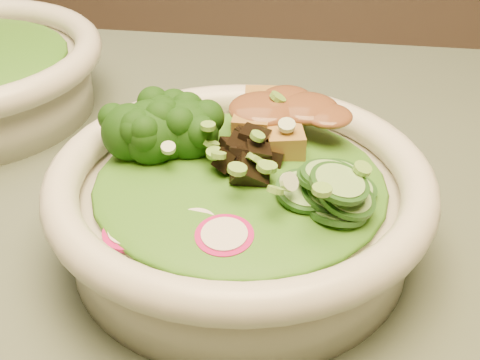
# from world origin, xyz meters

# --- Properties ---
(salad_bowl) EXTENTS (0.24, 0.24, 0.06)m
(salad_bowl) POSITION_xyz_m (0.11, 0.04, 0.78)
(salad_bowl) COLOR silver
(salad_bowl) RESTS_ON dining_table
(lettuce_bed) EXTENTS (0.18, 0.18, 0.02)m
(lettuce_bed) POSITION_xyz_m (0.11, 0.04, 0.80)
(lettuce_bed) COLOR #256916
(lettuce_bed) RESTS_ON salad_bowl
(broccoli_florets) EXTENTS (0.08, 0.07, 0.04)m
(broccoli_florets) POSITION_xyz_m (0.05, 0.05, 0.82)
(broccoli_florets) COLOR black
(broccoli_florets) RESTS_ON salad_bowl
(radish_slices) EXTENTS (0.10, 0.05, 0.02)m
(radish_slices) POSITION_xyz_m (0.09, -0.02, 0.81)
(radish_slices) COLOR #B30D5A
(radish_slices) RESTS_ON salad_bowl
(cucumber_slices) EXTENTS (0.07, 0.07, 0.03)m
(cucumber_slices) POSITION_xyz_m (0.16, 0.02, 0.81)
(cucumber_slices) COLOR #8FC96F
(cucumber_slices) RESTS_ON salad_bowl
(mushroom_heap) EXTENTS (0.07, 0.07, 0.04)m
(mushroom_heap) POSITION_xyz_m (0.11, 0.05, 0.82)
(mushroom_heap) COLOR black
(mushroom_heap) RESTS_ON salad_bowl
(tofu_cubes) EXTENTS (0.09, 0.07, 0.03)m
(tofu_cubes) POSITION_xyz_m (0.13, 0.09, 0.81)
(tofu_cubes) COLOR #A77B37
(tofu_cubes) RESTS_ON salad_bowl
(peanut_sauce) EXTENTS (0.06, 0.05, 0.01)m
(peanut_sauce) POSITION_xyz_m (0.13, 0.09, 0.83)
(peanut_sauce) COLOR brown
(peanut_sauce) RESTS_ON tofu_cubes
(scallion_garnish) EXTENTS (0.17, 0.17, 0.02)m
(scallion_garnish) POSITION_xyz_m (0.11, 0.04, 0.82)
(scallion_garnish) COLOR #6AA43A
(scallion_garnish) RESTS_ON salad_bowl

